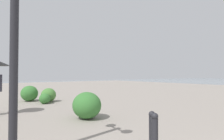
% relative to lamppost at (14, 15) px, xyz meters
% --- Properties ---
extents(lamppost, '(0.98, 0.28, 3.74)m').
position_rel_lamppost_xyz_m(lamppost, '(0.00, 0.00, 0.00)').
color(lamppost, '#232328').
rests_on(lamppost, ground).
extents(bollard_near, '(0.13, 0.13, 0.78)m').
position_rel_lamppost_xyz_m(bollard_near, '(-1.29, -2.13, -2.11)').
color(bollard_near, '#232328').
rests_on(bollard_near, ground).
extents(bollard_mid, '(0.13, 0.13, 0.75)m').
position_rel_lamppost_xyz_m(bollard_mid, '(-1.06, -2.32, -2.12)').
color(bollard_mid, '#232328').
rests_on(bollard_mid, ground).
extents(shrub_low, '(0.87, 0.78, 0.74)m').
position_rel_lamppost_xyz_m(shrub_low, '(6.49, -2.57, -2.15)').
color(shrub_low, '#477F38').
rests_on(shrub_low, ground).
extents(shrub_round, '(1.01, 0.91, 0.86)m').
position_rel_lamppost_xyz_m(shrub_round, '(7.37, -1.79, -2.09)').
color(shrub_round, '#387533').
rests_on(shrub_round, ground).
extents(shrub_wide, '(0.61, 0.55, 0.52)m').
position_rel_lamppost_xyz_m(shrub_wide, '(5.94, -2.22, -2.26)').
color(shrub_wide, '#387533').
rests_on(shrub_wide, ground).
extents(shrub_tall, '(1.05, 0.94, 0.89)m').
position_rel_lamppost_xyz_m(shrub_tall, '(1.92, -2.46, -2.07)').
color(shrub_tall, '#387533').
rests_on(shrub_tall, ground).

